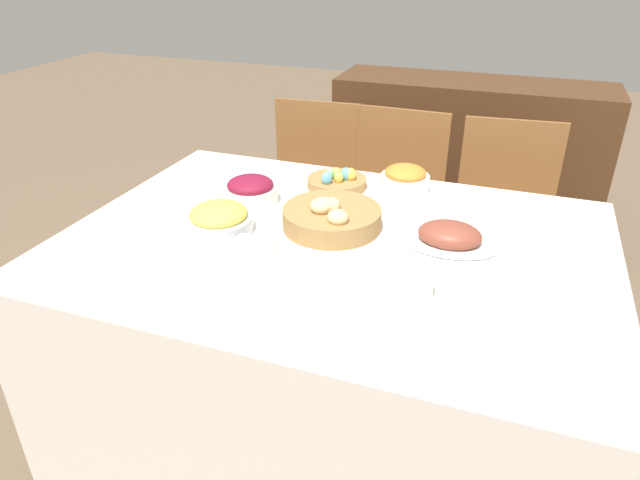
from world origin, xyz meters
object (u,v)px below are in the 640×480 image
at_px(drinking_cup, 420,284).
at_px(pineapple_bowl, 219,219).
at_px(ham_platter, 450,236).
at_px(egg_basket, 337,181).
at_px(chair_far_right, 503,220).
at_px(bread_basket, 331,217).
at_px(butter_dish, 254,247).
at_px(dinner_plate, 313,312).
at_px(knife, 377,327).
at_px(beet_salad_bowl, 251,190).
at_px(spoon, 389,329).
at_px(chair_far_left, 311,193).
at_px(sideboard, 465,164).
at_px(fork, 253,300).
at_px(chair_far_center, 392,204).

bearing_deg(drinking_cup, pineapple_bowl, 166.36).
bearing_deg(pineapple_bowl, ham_platter, 12.73).
bearing_deg(egg_basket, chair_far_right, 40.72).
distance_m(bread_basket, butter_dish, 0.28).
relative_size(chair_far_right, drinking_cup, 11.20).
height_order(egg_basket, butter_dish, egg_basket).
xyz_separation_m(dinner_plate, knife, (0.16, 0.00, -0.00)).
bearing_deg(pineapple_bowl, chair_far_right, 49.39).
bearing_deg(butter_dish, pineapple_bowl, 151.37).
relative_size(pineapple_bowl, beet_salad_bowl, 1.13).
bearing_deg(butter_dish, beet_salad_bowl, 117.50).
distance_m(egg_basket, knife, 0.86).
bearing_deg(spoon, chair_far_left, 116.44).
xyz_separation_m(bread_basket, knife, (0.27, -0.46, -0.04)).
xyz_separation_m(sideboard, egg_basket, (-0.34, -1.25, 0.33)).
bearing_deg(pineapple_bowl, knife, -28.37).
distance_m(pineapple_bowl, spoon, 0.70).
xyz_separation_m(fork, butter_dish, (-0.11, 0.23, 0.01)).
relative_size(sideboard, bread_basket, 4.59).
distance_m(sideboard, beet_salad_bowl, 1.62).
xyz_separation_m(pineapple_bowl, knife, (0.60, -0.32, -0.04)).
height_order(sideboard, bread_basket, sideboard).
relative_size(chair_far_right, bread_basket, 2.89).
height_order(sideboard, fork, sideboard).
distance_m(fork, drinking_cup, 0.42).
bearing_deg(bread_basket, dinner_plate, -76.58).
xyz_separation_m(dinner_plate, drinking_cup, (0.23, 0.16, 0.04)).
height_order(chair_far_center, fork, chair_far_center).
distance_m(pineapple_bowl, knife, 0.68).
bearing_deg(chair_far_right, beet_salad_bowl, -143.86).
relative_size(bread_basket, pineapple_bowl, 1.47).
bearing_deg(knife, drinking_cup, 69.35).
height_order(spoon, drinking_cup, drinking_cup).
bearing_deg(ham_platter, spoon, -97.73).
height_order(chair_far_right, bread_basket, chair_far_right).
distance_m(chair_far_right, sideboard, 0.78).
relative_size(chair_far_left, fork, 5.61).
bearing_deg(beet_salad_bowl, drinking_cup, -30.63).
height_order(chair_far_right, egg_basket, chair_far_right).
height_order(egg_basket, ham_platter, egg_basket).
xyz_separation_m(dinner_plate, fork, (-0.16, 0.00, -0.00)).
xyz_separation_m(chair_far_left, pineapple_bowl, (0.06, -0.97, 0.31)).
bearing_deg(sideboard, butter_dish, -102.94).
height_order(pineapple_bowl, drinking_cup, pineapple_bowl).
bearing_deg(sideboard, dinner_plate, -94.01).
distance_m(chair_far_right, chair_far_center, 0.49).
xyz_separation_m(ham_platter, knife, (-0.09, -0.48, -0.02)).
relative_size(dinner_plate, fork, 1.71).
bearing_deg(pineapple_bowl, bread_basket, 22.82).
distance_m(chair_far_left, butter_dish, 1.12).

